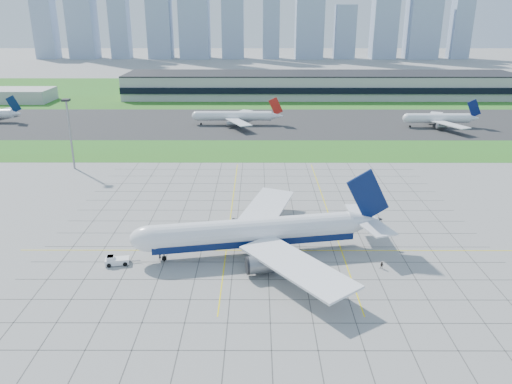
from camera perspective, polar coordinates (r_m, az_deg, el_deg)
ground at (r=123.72m, az=1.28°, el=-6.28°), size 1400.00×1400.00×0.00m
grass_median at (r=208.26m, az=0.83°, el=4.75°), size 700.00×35.00×0.04m
asphalt_taxiway at (r=261.73m, az=0.69°, el=7.91°), size 700.00×75.00×0.04m
grass_far at (r=370.01m, az=0.54°, el=11.47°), size 700.00×145.00×0.04m
apron_markings at (r=133.76m, az=1.38°, el=-4.17°), size 120.00×130.00×0.03m
terminal at (r=346.62m, az=7.35°, el=12.05°), size 260.00×43.00×15.80m
service_block at (r=361.10m, az=-26.14°, el=9.90°), size 50.00×25.00×8.00m
light_mast at (r=192.35m, az=-20.57°, el=7.15°), size 2.50×2.50×25.60m
city_skyline at (r=630.99m, az=-0.44°, el=20.37°), size 523.00×32.40×160.00m
airliner at (r=118.38m, az=-0.05°, el=-4.66°), size 61.91×62.18×19.63m
pushback_tug at (r=119.60m, az=-15.71°, el=-7.54°), size 7.99×3.55×2.19m
crew_near at (r=119.30m, az=-10.92°, el=-7.27°), size 0.72×0.69×1.66m
crew_far at (r=116.85m, az=14.18°, el=-8.13°), size 1.07×1.01×1.74m
distant_jet_1 at (r=256.90m, az=-2.40°, el=8.68°), size 43.97×42.66×14.08m
distant_jet_2 at (r=267.12m, az=20.22°, el=7.92°), size 36.20×42.66×14.08m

